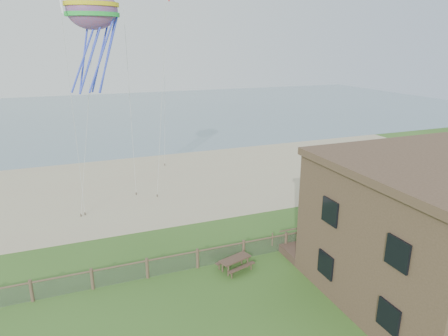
{
  "coord_description": "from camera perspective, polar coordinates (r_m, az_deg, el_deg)",
  "views": [
    {
      "loc": [
        -6.19,
        -14.22,
        12.77
      ],
      "look_at": [
        2.47,
        8.0,
        5.41
      ],
      "focal_mm": 32.0,
      "sensor_mm": 36.0,
      "label": 1
    }
  ],
  "objects": [
    {
      "name": "ocean",
      "position": [
        81.46,
        -16.81,
        7.41
      ],
      "size": [
        160.0,
        68.0,
        0.02
      ],
      "primitive_type": "cube",
      "color": "slate",
      "rests_on": "ground"
    },
    {
      "name": "motel_deck",
      "position": [
        29.9,
        21.65,
        -8.91
      ],
      "size": [
        15.0,
        2.0,
        0.5
      ],
      "primitive_type": "cube",
      "color": "#4F382D",
      "rests_on": "ground"
    },
    {
      "name": "octopus_kite",
      "position": [
        27.7,
        -17.99,
        17.07
      ],
      "size": [
        4.02,
        3.52,
        6.89
      ],
      "primitive_type": null,
      "rotation": [
        0.0,
        0.0,
        -0.42
      ],
      "color": "red"
    },
    {
      "name": "ground",
      "position": [
        20.09,
        1.85,
        -22.34
      ],
      "size": [
        160.0,
        160.0,
        0.0
      ],
      "primitive_type": "plane",
      "color": "#33591E",
      "rests_on": "ground"
    },
    {
      "name": "sand_beach",
      "position": [
        38.9,
        -10.96,
        -2.33
      ],
      "size": [
        72.0,
        20.0,
        0.02
      ],
      "primitive_type": "cube",
      "color": "tan",
      "rests_on": "ground"
    },
    {
      "name": "picnic_table",
      "position": [
        24.28,
        1.6,
        -13.48
      ],
      "size": [
        2.26,
        1.95,
        0.81
      ],
      "primitive_type": null,
      "rotation": [
        0.0,
        0.0,
        0.3
      ],
      "color": "#4F382D",
      "rests_on": "ground"
    },
    {
      "name": "chainlink_fence",
      "position": [
        24.42,
        -3.8,
        -12.92
      ],
      "size": [
        36.2,
        0.2,
        1.25
      ],
      "primitive_type": null,
      "color": "#4B362A",
      "rests_on": "ground"
    }
  ]
}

